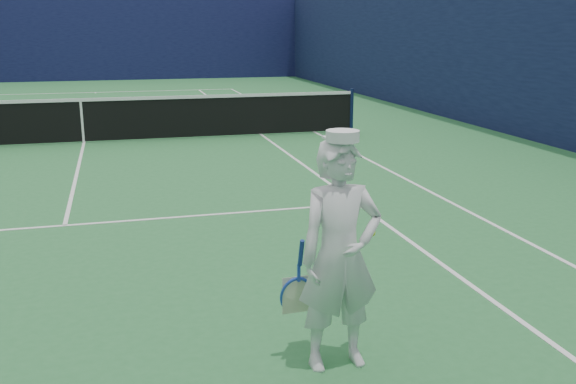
{
  "coord_description": "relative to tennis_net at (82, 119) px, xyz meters",
  "views": [
    {
      "loc": [
        0.76,
        -14.95,
        2.54
      ],
      "look_at": [
        2.3,
        -9.2,
        1.01
      ],
      "focal_mm": 40.0,
      "sensor_mm": 36.0,
      "label": 1
    }
  ],
  "objects": [
    {
      "name": "court_markings",
      "position": [
        0.0,
        0.0,
        -0.55
      ],
      "size": [
        11.03,
        23.83,
        0.01
      ],
      "color": "white",
      "rests_on": "ground"
    },
    {
      "name": "windscreen_fence",
      "position": [
        0.0,
        0.0,
        1.45
      ],
      "size": [
        20.12,
        36.12,
        4.0
      ],
      "color": "#10133D",
      "rests_on": "ground"
    },
    {
      "name": "tennis_net",
      "position": [
        0.0,
        0.0,
        0.0
      ],
      "size": [
        12.88,
        0.09,
        1.07
      ],
      "color": "#141E4C",
      "rests_on": "ground"
    },
    {
      "name": "ground",
      "position": [
        0.0,
        0.0,
        -0.55
      ],
      "size": [
        80.0,
        80.0,
        0.0
      ],
      "primitive_type": "plane",
      "color": "#2A6F38",
      "rests_on": "ground"
    },
    {
      "name": "tennis_player",
      "position": [
        2.3,
        -10.7,
        0.34
      ],
      "size": [
        0.77,
        0.47,
        1.83
      ],
      "rotation": [
        0.0,
        0.0,
        0.05
      ],
      "color": "silver",
      "rests_on": "ground"
    }
  ]
}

